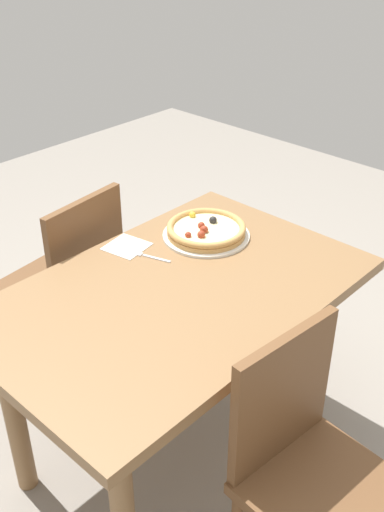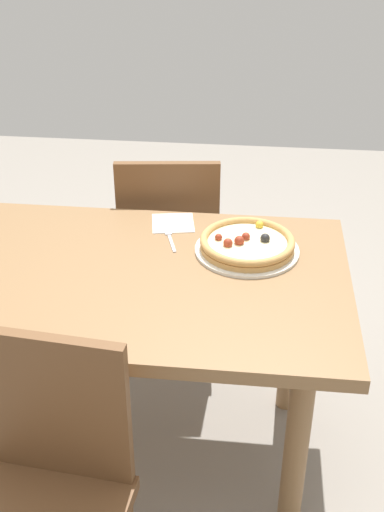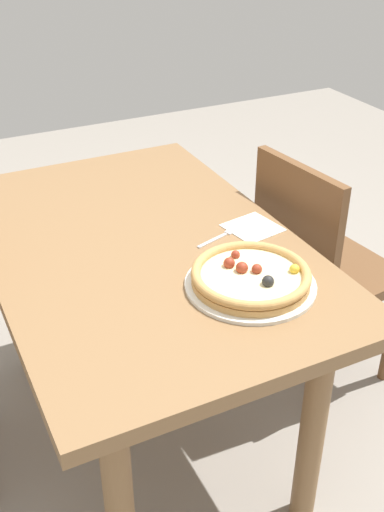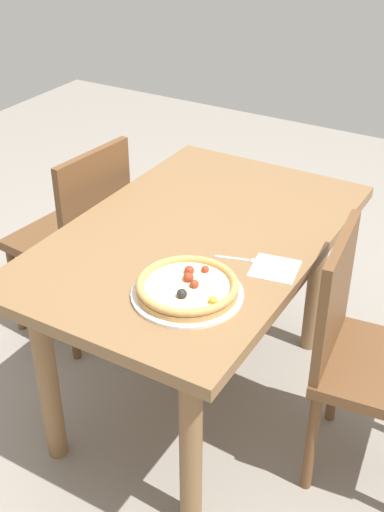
# 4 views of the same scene
# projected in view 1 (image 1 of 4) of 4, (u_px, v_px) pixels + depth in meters

# --- Properties ---
(ground_plane) EXTENTS (6.00, 6.00, 0.00)m
(ground_plane) POSITION_uv_depth(u_px,v_px,m) (178.00, 444.00, 2.37)
(ground_plane) COLOR gray
(dining_table) EXTENTS (1.28, 0.83, 0.73)m
(dining_table) POSITION_uv_depth(u_px,v_px,m) (176.00, 315.00, 2.05)
(dining_table) COLOR olive
(dining_table) RESTS_ON ground
(chair_near) EXTENTS (0.44, 0.44, 0.88)m
(chair_near) POSITION_uv_depth(u_px,v_px,m) (310.00, 468.00, 1.69)
(chair_near) COLOR brown
(chair_near) RESTS_ON ground
(chair_far) EXTENTS (0.44, 0.44, 0.88)m
(chair_far) POSITION_uv_depth(u_px,v_px,m) (70.00, 279.00, 2.50)
(chair_far) COLOR brown
(chair_far) RESTS_ON ground
(plate) EXTENTS (0.33, 0.33, 0.01)m
(plate) POSITION_uv_depth(u_px,v_px,m) (206.00, 235.00, 2.29)
(plate) COLOR silver
(plate) RESTS_ON dining_table
(pizza) EXTENTS (0.30, 0.30, 0.05)m
(pizza) POSITION_uv_depth(u_px,v_px,m) (206.00, 229.00, 2.28)
(pizza) COLOR tan
(pizza) RESTS_ON plate
(fork) EXTENTS (0.06, 0.16, 0.00)m
(fork) POSITION_uv_depth(u_px,v_px,m) (146.00, 256.00, 2.17)
(fork) COLOR silver
(fork) RESTS_ON dining_table
(napkin) EXTENTS (0.16, 0.16, 0.00)m
(napkin) POSITION_uv_depth(u_px,v_px,m) (127.00, 246.00, 2.23)
(napkin) COLOR white
(napkin) RESTS_ON dining_table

